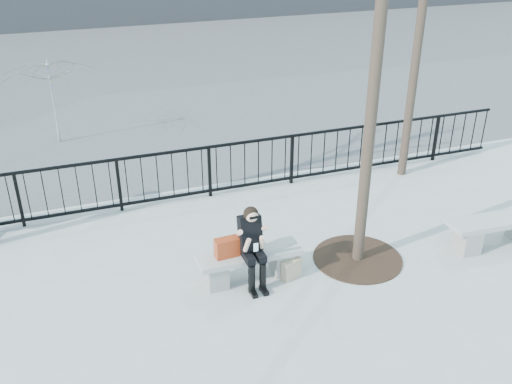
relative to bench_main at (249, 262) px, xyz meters
name	(u,v)px	position (x,y,z in m)	size (l,w,h in m)	color
ground	(250,278)	(0.00, 0.00, -0.30)	(120.00, 120.00, 0.00)	#979792
street_surface	(120,61)	(0.00, 15.00, -0.30)	(60.00, 23.00, 0.01)	#474747
railing	(200,173)	(0.00, 3.00, 0.25)	(14.00, 0.06, 1.10)	black
tree_grate	(357,258)	(1.90, -0.10, -0.29)	(1.50, 1.50, 0.02)	black
bench_main	(249,262)	(0.00, 0.00, 0.00)	(1.65, 0.46, 0.49)	slate
bench_second	(496,229)	(4.37, -0.51, 0.02)	(1.77, 0.49, 0.53)	slate
seated_woman	(253,248)	(0.00, -0.16, 0.37)	(0.50, 0.64, 1.34)	black
handbag	(227,247)	(-0.36, 0.02, 0.34)	(0.38, 0.18, 0.31)	#963012
shopping_bag	(292,269)	(0.64, -0.22, -0.14)	(0.35, 0.13, 0.33)	#CDB691
vendor_umbrella	(54,102)	(-2.55, 7.12, 0.75)	(2.29, 2.34, 2.10)	gold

